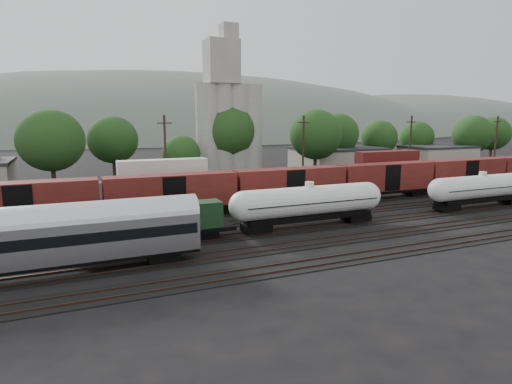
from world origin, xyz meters
name	(u,v)px	position (x,y,z in m)	size (l,w,h in m)	color
ground	(306,216)	(0.00, 0.00, 0.00)	(600.00, 600.00, 0.00)	black
tracks	(306,216)	(0.00, 0.00, 0.05)	(180.00, 33.20, 0.20)	black
green_locomotive	(143,222)	(-19.64, -5.00, 2.32)	(15.23, 2.69, 4.03)	black
tank_car_a	(309,203)	(-2.53, -5.00, 2.77)	(17.83, 3.19, 4.67)	silver
tank_car_b	(482,188)	(22.97, -5.00, 2.67)	(17.13, 3.07, 4.49)	silver
passenger_coach	(40,236)	(-27.61, -10.00, 3.19)	(22.86, 2.82, 5.19)	silver
orange_locomotive	(236,188)	(-5.14, 10.00, 2.31)	(16.02, 2.67, 4.00)	black
boxcar_string	(291,184)	(0.56, 5.00, 3.12)	(138.20, 2.90, 4.20)	black
container_wall	(128,186)	(-18.48, 15.00, 2.60)	(163.82, 2.60, 5.80)	black
grain_silo	(229,120)	(3.28, 36.00, 11.26)	(13.40, 5.00, 29.00)	#9D9B90
industrial_sheds	(246,164)	(6.63, 35.25, 2.56)	(119.38, 17.26, 5.10)	#9E937F
tree_band	(224,138)	(2.81, 37.19, 7.69)	(168.38, 22.73, 14.48)	black
utility_poles	(239,151)	(0.00, 22.00, 6.21)	(122.20, 0.36, 12.00)	black
distant_hills	(149,165)	(23.92, 260.00, -20.56)	(860.00, 286.00, 130.00)	#59665B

